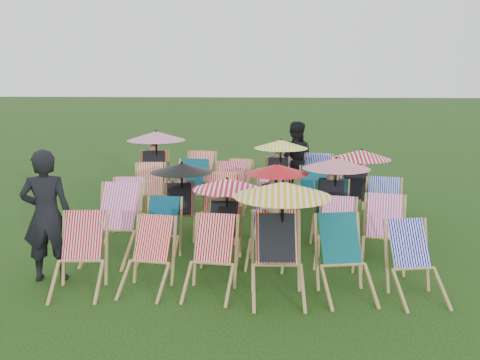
# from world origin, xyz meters

# --- Properties ---
(ground) EXTENTS (100.00, 100.00, 0.00)m
(ground) POSITION_xyz_m (0.00, 0.00, 0.00)
(ground) COLOR black
(ground) RESTS_ON ground
(deckchair_0) EXTENTS (0.68, 0.89, 0.92)m
(deckchair_0) POSITION_xyz_m (-1.95, -2.28, 0.46)
(deckchair_0) COLOR #A8854E
(deckchair_0) RESTS_ON ground
(deckchair_1) EXTENTS (0.66, 0.85, 0.85)m
(deckchair_1) POSITION_xyz_m (-1.14, -2.19, 0.43)
(deckchair_1) COLOR #A8854E
(deckchair_1) RESTS_ON ground
(deckchair_2) EXTENTS (0.68, 0.88, 0.89)m
(deckchair_2) POSITION_xyz_m (-0.36, -2.22, 0.45)
(deckchair_2) COLOR #A8854E
(deckchair_2) RESTS_ON ground
(deckchair_3) EXTENTS (1.16, 1.22, 1.37)m
(deckchair_3) POSITION_xyz_m (0.46, -2.25, 0.72)
(deckchair_3) COLOR #A8854E
(deckchair_3) RESTS_ON ground
(deckchair_4) EXTENTS (0.76, 0.95, 0.92)m
(deckchair_4) POSITION_xyz_m (1.25, -2.21, 0.46)
(deckchair_4) COLOR #A8854E
(deckchair_4) RESTS_ON ground
(deckchair_5) EXTENTS (0.71, 0.89, 0.87)m
(deckchair_5) POSITION_xyz_m (2.07, -2.22, 0.44)
(deckchair_5) COLOR #A8854E
(deckchair_5) RESTS_ON ground
(deckchair_6) EXTENTS (0.77, 1.01, 1.03)m
(deckchair_6) POSITION_xyz_m (-1.90, -1.13, 0.52)
(deckchair_6) COLOR #A8854E
(deckchair_6) RESTS_ON ground
(deckchair_7) EXTENTS (0.58, 0.80, 0.84)m
(deckchair_7) POSITION_xyz_m (-1.22, -1.10, 0.42)
(deckchair_7) COLOR #A8854E
(deckchair_7) RESTS_ON ground
(deckchair_8) EXTENTS (0.98, 1.02, 1.16)m
(deckchair_8) POSITION_xyz_m (-0.31, -1.03, 0.61)
(deckchair_8) COLOR #A8854E
(deckchair_8) RESTS_ON ground
(deckchair_9) EXTENTS (0.63, 0.82, 0.84)m
(deckchair_9) POSITION_xyz_m (0.30, -1.17, 0.42)
(deckchair_9) COLOR #A8854E
(deckchair_9) RESTS_ON ground
(deckchair_10) EXTENTS (0.70, 0.89, 0.87)m
(deckchair_10) POSITION_xyz_m (1.27, -1.05, 0.44)
(deckchair_10) COLOR #A8854E
(deckchair_10) RESTS_ON ground
(deckchair_11) EXTENTS (0.77, 0.95, 0.93)m
(deckchair_11) POSITION_xyz_m (1.91, -1.13, 0.46)
(deckchair_11) COLOR #A8854E
(deckchair_11) RESTS_ON ground
(deckchair_12) EXTENTS (0.66, 0.88, 0.91)m
(deckchair_12) POSITION_xyz_m (-2.00, -0.03, 0.45)
(deckchair_12) COLOR #A8854E
(deckchair_12) RESTS_ON ground
(deckchair_13) EXTENTS (1.01, 1.08, 1.19)m
(deckchair_13) POSITION_xyz_m (-1.13, 0.06, 0.63)
(deckchair_13) COLOR #A8854E
(deckchair_13) RESTS_ON ground
(deckchair_14) EXTENTS (0.67, 0.93, 1.00)m
(deckchair_14) POSITION_xyz_m (-0.49, 0.03, 0.50)
(deckchair_14) COLOR #A8854E
(deckchair_14) RESTS_ON ground
(deckchair_15) EXTENTS (1.01, 1.07, 1.19)m
(deckchair_15) POSITION_xyz_m (0.37, 0.05, 0.63)
(deckchair_15) COLOR #A8854E
(deckchair_15) RESTS_ON ground
(deckchair_16) EXTENTS (1.08, 1.15, 1.29)m
(deckchair_16) POSITION_xyz_m (1.32, 0.13, 0.68)
(deckchair_16) COLOR #A8854E
(deckchair_16) RESTS_ON ground
(deckchair_17) EXTENTS (0.77, 0.97, 0.94)m
(deckchair_17) POSITION_xyz_m (2.13, 0.07, 0.47)
(deckchair_17) COLOR #A8854E
(deckchair_17) RESTS_ON ground
(deckchair_18) EXTENTS (0.72, 0.93, 0.94)m
(deckchair_18) POSITION_xyz_m (-1.94, 1.27, 0.47)
(deckchair_18) COLOR #A8854E
(deckchair_18) RESTS_ON ground
(deckchair_19) EXTENTS (0.73, 0.98, 1.02)m
(deckchair_19) POSITION_xyz_m (-1.14, 1.20, 0.51)
(deckchair_19) COLOR #A8854E
(deckchair_19) RESTS_ON ground
(deckchair_20) EXTENTS (0.80, 1.00, 0.98)m
(deckchair_20) POSITION_xyz_m (-0.49, 1.23, 0.49)
(deckchair_20) COLOR #A8854E
(deckchair_20) RESTS_ON ground
(deckchair_21) EXTENTS (0.65, 0.85, 0.87)m
(deckchair_21) POSITION_xyz_m (0.37, 1.19, 0.44)
(deckchair_21) COLOR #A8854E
(deckchair_21) RESTS_ON ground
(deckchair_22) EXTENTS (0.69, 0.90, 0.92)m
(deckchair_22) POSITION_xyz_m (1.11, 1.23, 0.46)
(deckchair_22) COLOR #A8854E
(deckchair_22) RESTS_ON ground
(deckchair_23) EXTENTS (1.07, 1.16, 1.27)m
(deckchair_23) POSITION_xyz_m (1.91, 1.20, 0.67)
(deckchair_23) COLOR #A8854E
(deckchair_23) RESTS_ON ground
(deckchair_24) EXTENTS (1.21, 1.30, 1.43)m
(deckchair_24) POSITION_xyz_m (-2.10, 2.49, 0.76)
(deckchair_24) COLOR #A8854E
(deckchair_24) RESTS_ON ground
(deckchair_25) EXTENTS (0.77, 1.00, 1.01)m
(deckchair_25) POSITION_xyz_m (-1.18, 2.31, 0.51)
(deckchair_25) COLOR #A8854E
(deckchair_25) RESTS_ON ground
(deckchair_26) EXTENTS (0.70, 0.88, 0.87)m
(deckchair_26) POSITION_xyz_m (-0.35, 2.26, 0.43)
(deckchair_26) COLOR #A8854E
(deckchair_26) RESTS_ON ground
(deckchair_27) EXTENTS (1.09, 1.15, 1.29)m
(deckchair_27) POSITION_xyz_m (0.46, 2.38, 0.68)
(deckchair_27) COLOR #A8854E
(deckchair_27) RESTS_ON ground
(deckchair_28) EXTENTS (0.83, 1.03, 1.00)m
(deckchair_28) POSITION_xyz_m (1.21, 2.28, 0.50)
(deckchair_28) COLOR #A8854E
(deckchair_28) RESTS_ON ground
(deckchair_29) EXTENTS (0.73, 0.92, 0.90)m
(deckchair_29) POSITION_xyz_m (1.93, 2.39, 0.45)
(deckchair_29) COLOR #A8854E
(deckchair_29) RESTS_ON ground
(person_left) EXTENTS (0.69, 0.52, 1.70)m
(person_left) POSITION_xyz_m (-2.47, -1.94, 0.85)
(person_left) COLOR black
(person_left) RESTS_ON ground
(person_rear) EXTENTS (0.89, 0.75, 1.63)m
(person_rear) POSITION_xyz_m (0.82, 2.89, 0.81)
(person_rear) COLOR black
(person_rear) RESTS_ON ground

